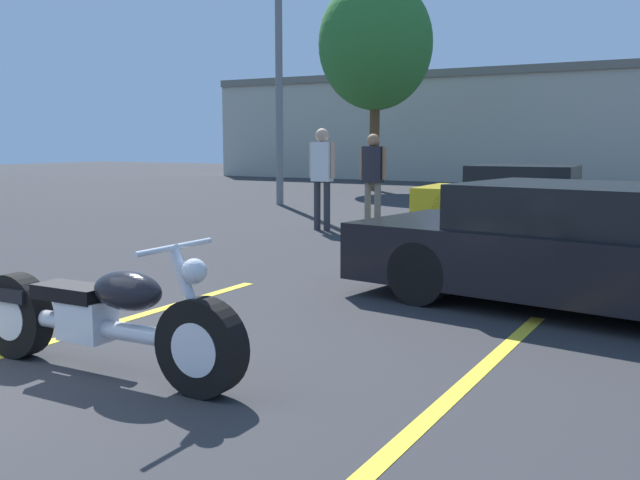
# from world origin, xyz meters

# --- Properties ---
(parking_stripe_foreground) EXTENTS (0.12, 4.50, 0.01)m
(parking_stripe_foreground) POSITION_xyz_m (0.12, 2.02, 0.00)
(parking_stripe_foreground) COLOR yellow
(parking_stripe_foreground) RESTS_ON ground
(parking_stripe_middle) EXTENTS (0.12, 4.50, 0.01)m
(parking_stripe_middle) POSITION_xyz_m (3.30, 2.02, 0.00)
(parking_stripe_middle) COLOR yellow
(parking_stripe_middle) RESTS_ON ground
(far_building) EXTENTS (32.00, 4.20, 4.40)m
(far_building) POSITION_xyz_m (0.00, 26.87, 2.34)
(far_building) COLOR #B2AD9E
(far_building) RESTS_ON ground
(light_pole) EXTENTS (1.21, 0.28, 6.56)m
(light_pole) POSITION_xyz_m (-5.04, 13.00, 3.65)
(light_pole) COLOR slate
(light_pole) RESTS_ON ground
(tree_background) EXTENTS (3.64, 3.64, 6.78)m
(tree_background) POSITION_xyz_m (-5.34, 18.98, 4.66)
(tree_background) COLOR brown
(tree_background) RESTS_ON ground
(motorcycle) EXTENTS (2.34, 0.70, 0.95)m
(motorcycle) POSITION_xyz_m (1.08, 1.20, 0.38)
(motorcycle) COLOR black
(motorcycle) RESTS_ON ground
(show_car_hood_open) EXTENTS (4.84, 2.50, 2.09)m
(show_car_hood_open) POSITION_xyz_m (3.71, 4.88, 0.58)
(show_car_hood_open) COLOR black
(show_car_hood_open) RESTS_ON ground
(parked_car_left_row) EXTENTS (4.30, 2.14, 1.14)m
(parked_car_left_row) POSITION_xyz_m (1.48, 11.47, 0.56)
(parked_car_left_row) COLOR yellow
(parked_car_left_row) RESTS_ON ground
(spectator_near_motorcycle) EXTENTS (0.52, 0.23, 1.72)m
(spectator_near_motorcycle) POSITION_xyz_m (-0.94, 9.68, 1.03)
(spectator_near_motorcycle) COLOR gray
(spectator_near_motorcycle) RESTS_ON ground
(spectator_by_show_car) EXTENTS (0.52, 0.24, 1.81)m
(spectator_by_show_car) POSITION_xyz_m (-1.59, 8.93, 1.09)
(spectator_by_show_car) COLOR #333338
(spectator_by_show_car) RESTS_ON ground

